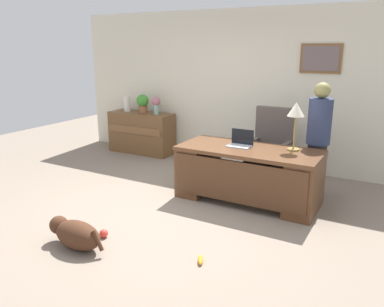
% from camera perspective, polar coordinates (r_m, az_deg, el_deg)
% --- Properties ---
extents(ground_plane, '(12.00, 12.00, 0.00)m').
position_cam_1_polar(ground_plane, '(5.02, -3.57, -8.80)').
color(ground_plane, gray).
extents(back_wall, '(7.00, 0.16, 2.70)m').
position_cam_1_polar(back_wall, '(6.94, 8.16, 9.47)').
color(back_wall, beige).
rests_on(back_wall, ground_plane).
extents(desk, '(1.90, 0.84, 0.75)m').
position_cam_1_polar(desk, '(5.30, 8.19, -2.85)').
color(desk, brown).
rests_on(desk, ground_plane).
extents(credenza, '(1.32, 0.50, 0.81)m').
position_cam_1_polar(credenza, '(7.79, -7.47, 3.08)').
color(credenza, brown).
rests_on(credenza, ground_plane).
extents(armchair, '(0.60, 0.59, 1.17)m').
position_cam_1_polar(armchair, '(6.08, 11.56, 0.39)').
color(armchair, '#564C47').
rests_on(armchair, ground_plane).
extents(person_standing, '(0.32, 0.32, 1.61)m').
position_cam_1_polar(person_standing, '(5.60, 18.14, 1.96)').
color(person_standing, '#262323').
rests_on(person_standing, ground_plane).
extents(dog_lying, '(0.77, 0.33, 0.30)m').
position_cam_1_polar(dog_lying, '(4.34, -16.87, -11.29)').
color(dog_lying, '#472819').
rests_on(dog_lying, ground_plane).
extents(laptop, '(0.32, 0.22, 0.22)m').
position_cam_1_polar(laptop, '(5.33, 7.23, 1.70)').
color(laptop, '#B2B5BA').
rests_on(laptop, desk).
extents(desk_lamp, '(0.22, 0.22, 0.63)m').
position_cam_1_polar(desk_lamp, '(5.15, 15.12, 5.87)').
color(desk_lamp, '#9E8447').
rests_on(desk_lamp, desk).
extents(vase_with_flowers, '(0.17, 0.17, 0.33)m').
position_cam_1_polar(vase_with_flowers, '(7.47, -5.34, 7.38)').
color(vase_with_flowers, '#86B6A9').
rests_on(vase_with_flowers, credenza).
extents(vase_empty, '(0.14, 0.14, 0.31)m').
position_cam_1_polar(vase_empty, '(7.90, -9.58, 7.28)').
color(vase_empty, silver).
rests_on(vase_empty, credenza).
extents(potted_plant, '(0.24, 0.24, 0.36)m').
position_cam_1_polar(potted_plant, '(7.65, -7.31, 7.45)').
color(potted_plant, brown).
rests_on(potted_plant, credenza).
extents(dog_toy_ball, '(0.10, 0.10, 0.10)m').
position_cam_1_polar(dog_toy_ball, '(4.51, -12.94, -11.45)').
color(dog_toy_ball, '#E53F33').
rests_on(dog_toy_ball, ground_plane).
extents(dog_toy_plush, '(0.12, 0.18, 0.05)m').
position_cam_1_polar(dog_toy_plush, '(3.97, 1.27, -15.44)').
color(dog_toy_plush, orange).
rests_on(dog_toy_plush, ground_plane).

